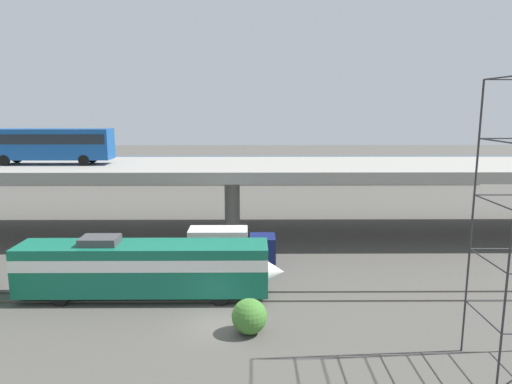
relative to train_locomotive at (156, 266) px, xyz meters
The scene contains 15 objects.
ground_plane 6.30m from the train_locomotive, 42.65° to the right, with size 260.00×260.00×0.00m, color #4C4944.
rail_strip_near 4.90m from the train_locomotive, ahead, with size 110.00×0.12×0.12m, color #59544C.
rail_strip_far 4.90m from the train_locomotive, ahead, with size 110.00×0.12×0.12m, color #59544C.
train_locomotive is the anchor object (origin of this frame).
highway_overpass 17.10m from the train_locomotive, 74.82° to the left, with size 96.00×12.52×7.02m.
transit_bus_on_overpass 21.65m from the train_locomotive, 129.97° to the left, with size 12.00×2.68×3.40m.
service_truck_west 7.79m from the train_locomotive, 54.46° to the left, with size 6.80×2.46×3.04m.
pier_parking_lot 51.20m from the train_locomotive, 85.13° to the left, with size 77.43×11.77×1.78m, color gray.
parked_car_0 56.72m from the train_locomotive, 116.74° to the left, with size 4.18×1.93×1.50m.
parked_car_1 58.20m from the train_locomotive, 61.71° to the left, with size 4.33×1.83×1.50m.
parked_car_2 51.04m from the train_locomotive, 92.29° to the left, with size 4.03×1.89×1.50m.
parked_car_3 62.95m from the train_locomotive, 58.03° to the left, with size 4.64×1.92×1.50m.
parked_car_4 53.34m from the train_locomotive, 80.50° to the left, with size 4.54×1.88×1.50m.
harbor_water 74.16m from the train_locomotive, 86.64° to the left, with size 140.00×36.00×0.01m, color #2D5170.
shrub_right 8.06m from the train_locomotive, 39.42° to the right, with size 1.99×1.99×1.99m, color #3F772D.
Camera 1 is at (1.99, -25.66, 12.49)m, focal length 33.15 mm.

